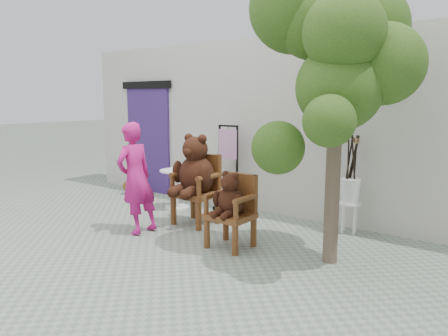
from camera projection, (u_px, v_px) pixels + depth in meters
name	position (u px, v px, depth m)	size (l,w,h in m)	color
ground_plane	(163.00, 254.00, 5.59)	(60.00, 60.00, 0.00)	gray
back_wall	(286.00, 125.00, 7.78)	(9.00, 1.00, 3.00)	beige
doorway	(149.00, 137.00, 9.22)	(1.40, 0.11, 2.33)	#392164
chair_big	(196.00, 174.00, 6.84)	(0.71, 0.75, 1.43)	#4C2710
chair_small	(232.00, 203.00, 5.79)	(0.56, 0.55, 1.03)	#4C2710
person	(136.00, 178.00, 6.43)	(0.59, 0.39, 1.63)	#BD1772
cafe_table	(177.00, 184.00, 7.88)	(0.60, 0.60, 0.70)	white
display_stand	(228.00, 177.00, 7.76)	(0.48, 0.39, 1.51)	black
stool_bucket	(350.00, 190.00, 6.40)	(0.32, 0.32, 1.45)	white
tree	(336.00, 47.00, 5.00)	(2.04, 1.99, 3.58)	#48392B
potted_plant	(133.00, 183.00, 9.17)	(0.39, 0.34, 0.44)	#1F3C10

